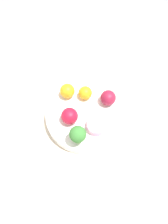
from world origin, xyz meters
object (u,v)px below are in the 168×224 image
object	(u,v)px
apple_green	(108,98)
orange_front	(67,91)
small_cup	(95,127)
napkin	(46,197)
orange_back	(85,93)
broccoli	(78,135)
apple_red	(70,116)
bowl	(84,116)

from	to	relation	value
apple_green	orange_front	bearing A→B (deg)	-49.11
small_cup	napkin	size ratio (longest dim) A/B	0.30
small_cup	orange_back	bearing A→B (deg)	-113.48
broccoli	apple_red	size ratio (longest dim) A/B	1.37
napkin	orange_front	bearing A→B (deg)	-137.09
apple_green	orange_front	size ratio (longest dim) A/B	1.04
apple_red	napkin	distance (m)	0.22
bowl	apple_green	distance (m)	0.09
apple_red	small_cup	world-z (taller)	apple_red
bowl	apple_red	world-z (taller)	apple_red
bowl	napkin	size ratio (longest dim) A/B	1.27
napkin	broccoli	bearing A→B (deg)	-157.29
apple_green	napkin	xyz separation A→B (m)	(0.30, 0.11, -0.05)
apple_red	orange_back	bearing A→B (deg)	-156.78
orange_back	bowl	bearing A→B (deg)	48.65
bowl	apple_green	xyz separation A→B (m)	(-0.08, 0.01, 0.04)
broccoli	orange_front	distance (m)	0.15
apple_green	napkin	size ratio (longest dim) A/B	0.26
bowl	napkin	distance (m)	0.25
bowl	broccoli	distance (m)	0.10
bowl	orange_back	size ratio (longest dim) A/B	5.55
broccoli	apple_green	size ratio (longest dim) A/B	1.43
bowl	broccoli	world-z (taller)	broccoli
apple_green	orange_front	distance (m)	0.12
orange_front	broccoli	bearing A→B (deg)	65.33
bowl	orange_front	world-z (taller)	orange_front
apple_green	orange_back	world-z (taller)	apple_green
apple_red	small_cup	xyz separation A→B (m)	(-0.04, 0.07, -0.01)
small_cup	napkin	distance (m)	0.23
bowl	small_cup	xyz separation A→B (m)	(0.00, 0.06, 0.03)
orange_back	napkin	bearing A→B (deg)	32.68
orange_back	small_cup	size ratio (longest dim) A/B	0.76
apple_red	orange_back	xyz separation A→B (m)	(-0.08, -0.04, -0.00)
bowl	apple_green	size ratio (longest dim) A/B	4.90
broccoli	orange_back	distance (m)	0.14
small_cup	orange_front	bearing A→B (deg)	-91.98
orange_front	small_cup	xyz separation A→B (m)	(0.00, 0.14, -0.01)
small_cup	apple_red	bearing A→B (deg)	-58.84
bowl	small_cup	distance (m)	0.06
broccoli	napkin	world-z (taller)	broccoli
bowl	orange_front	distance (m)	0.09
apple_red	orange_back	distance (m)	0.09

